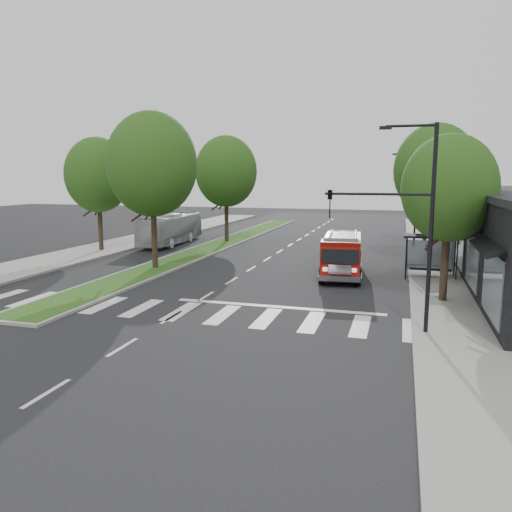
{
  "coord_description": "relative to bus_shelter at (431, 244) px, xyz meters",
  "views": [
    {
      "loc": [
        9.41,
        -23.11,
        6.07
      ],
      "look_at": [
        1.94,
        2.47,
        1.8
      ],
      "focal_mm": 35.0,
      "sensor_mm": 36.0,
      "label": 1
    }
  ],
  "objects": [
    {
      "name": "median",
      "position": [
        -17.2,
        9.85,
        -1.96
      ],
      "size": [
        3.0,
        50.0,
        0.15
      ],
      "color": "gray",
      "rests_on": "ground"
    },
    {
      "name": "sidewalk_left",
      "position": [
        -25.7,
        1.85,
        -1.96
      ],
      "size": [
        5.0,
        80.0,
        0.15
      ],
      "primitive_type": "cube",
      "color": "gray",
      "rests_on": "ground"
    },
    {
      "name": "ground",
      "position": [
        -11.2,
        -8.15,
        -2.04
      ],
      "size": [
        140.0,
        140.0,
        0.0
      ],
      "primitive_type": "plane",
      "color": "black",
      "rests_on": "ground"
    },
    {
      "name": "tree_left_mid",
      "position": [
        -25.2,
        3.85,
        4.12
      ],
      "size": [
        5.2,
        5.2,
        9.16
      ],
      "color": "black",
      "rests_on": "ground"
    },
    {
      "name": "tree_median_near",
      "position": [
        -17.2,
        -2.15,
        4.77
      ],
      "size": [
        5.8,
        5.8,
        10.16
      ],
      "color": "black",
      "rests_on": "ground"
    },
    {
      "name": "streetlight_right_near",
      "position": [
        -1.59,
        -11.65,
        2.63
      ],
      "size": [
        4.08,
        0.22,
        8.0
      ],
      "color": "black",
      "rests_on": "ground"
    },
    {
      "name": "tree_right_far",
      "position": [
        0.3,
        15.85,
        3.8
      ],
      "size": [
        5.0,
        5.0,
        8.73
      ],
      "color": "black",
      "rests_on": "ground"
    },
    {
      "name": "sidewalk_right",
      "position": [
        1.3,
        1.85,
        -1.96
      ],
      "size": [
        5.0,
        80.0,
        0.15
      ],
      "primitive_type": "cube",
      "color": "gray",
      "rests_on": "ground"
    },
    {
      "name": "streetlight_right_far",
      "position": [
        -0.85,
        11.85,
        2.44
      ],
      "size": [
        2.11,
        0.2,
        8.0
      ],
      "color": "black",
      "rests_on": "ground"
    },
    {
      "name": "tree_right_mid",
      "position": [
        0.3,
        5.85,
        4.45
      ],
      "size": [
        5.6,
        5.6,
        9.72
      ],
      "color": "black",
      "rests_on": "ground"
    },
    {
      "name": "city_bus",
      "position": [
        -21.73,
        9.66,
        -0.65
      ],
      "size": [
        2.89,
        10.12,
        2.79
      ],
      "primitive_type": "imported",
      "rotation": [
        0.0,
        0.0,
        0.06
      ],
      "color": "#B4B4B8",
      "rests_on": "ground"
    },
    {
      "name": "bus_shelter",
      "position": [
        0.0,
        0.0,
        0.0
      ],
      "size": [
        3.2,
        1.6,
        2.61
      ],
      "color": "black",
      "rests_on": "ground"
    },
    {
      "name": "tree_right_near",
      "position": [
        0.3,
        -6.15,
        3.47
      ],
      "size": [
        4.4,
        4.4,
        8.05
      ],
      "color": "black",
      "rests_on": "ground"
    },
    {
      "name": "tree_median_far",
      "position": [
        -17.2,
        11.85,
        4.45
      ],
      "size": [
        5.6,
        5.6,
        9.72
      ],
      "color": "black",
      "rests_on": "ground"
    },
    {
      "name": "fire_engine",
      "position": [
        -5.21,
        -0.6,
        -0.78
      ],
      "size": [
        2.9,
        7.75,
        2.63
      ],
      "rotation": [
        0.0,
        0.0,
        0.08
      ],
      "color": "#680B05",
      "rests_on": "ground"
    }
  ]
}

